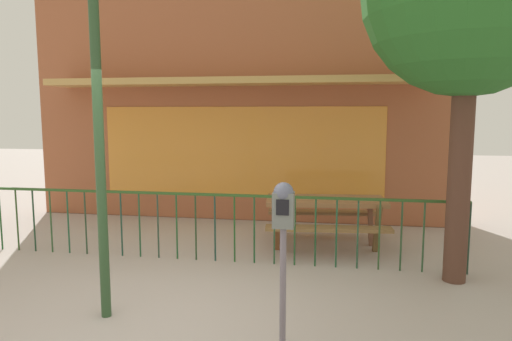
# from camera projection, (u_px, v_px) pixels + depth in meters

# --- Properties ---
(ground) EXTENTS (40.00, 40.00, 0.00)m
(ground) POSITION_uv_depth(u_px,v_px,m) (148.00, 328.00, 4.49)
(ground) COLOR #B2A69F
(pub_storefront) EXTENTS (8.35, 1.32, 4.83)m
(pub_storefront) POSITION_uv_depth(u_px,v_px,m) (242.00, 96.00, 8.95)
(pub_storefront) COLOR brown
(pub_storefront) RESTS_ON ground
(patio_fence_front) EXTENTS (7.04, 0.04, 0.97)m
(patio_fence_front) POSITION_uv_depth(u_px,v_px,m) (205.00, 215.00, 6.47)
(patio_fence_front) COLOR #2B5020
(patio_fence_front) RESTS_ON ground
(picnic_table_left) EXTENTS (1.92, 1.52, 0.79)m
(picnic_table_left) POSITION_uv_depth(u_px,v_px,m) (326.00, 209.00, 7.09)
(picnic_table_left) COLOR #95653D
(picnic_table_left) RESTS_ON ground
(parking_meter_near) EXTENTS (0.18, 0.17, 1.50)m
(parking_meter_near) POSITION_uv_depth(u_px,v_px,m) (283.00, 222.00, 3.91)
(parking_meter_near) COLOR slate
(parking_meter_near) RESTS_ON ground
(street_lamp) EXTENTS (0.28, 0.28, 3.52)m
(street_lamp) POSITION_uv_depth(u_px,v_px,m) (97.00, 87.00, 4.46)
(street_lamp) COLOR #2D4D2B
(street_lamp) RESTS_ON ground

